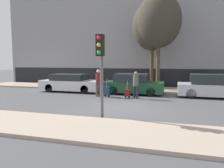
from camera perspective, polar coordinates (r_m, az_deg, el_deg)
name	(u,v)px	position (r m, az deg, el deg)	size (l,w,h in m)	color
ground_plane	(120,108)	(10.73, 2.15, -6.17)	(80.00, 80.00, 0.00)	#4C4C4F
sidewalk_near	(92,129)	(7.25, -5.16, -11.69)	(28.00, 2.50, 0.12)	tan
sidewalk_far	(141,89)	(17.50, 7.68, -1.28)	(28.00, 3.00, 0.12)	tan
building_facade	(148,29)	(20.95, 9.29, 13.89)	(28.00, 2.49, 10.37)	gray
parked_car_0	(71,83)	(16.51, -10.71, 0.20)	(4.50, 1.73, 1.30)	silver
parked_car_1	(133,85)	(15.11, 5.55, -0.13)	(4.03, 1.79, 1.40)	#194728
parked_car_2	(211,87)	(14.95, 24.53, -0.64)	(4.12, 1.82, 1.45)	#B7BABF
pedestrian_left	(98,81)	(13.90, -3.59, 0.73)	(0.35, 0.34, 1.74)	#4C4233
trolley_left	(107,91)	(13.91, -1.32, -1.78)	(0.34, 0.29, 1.18)	navy
pedestrian_right	(136,83)	(13.23, 6.23, 0.18)	(0.34, 0.34, 1.64)	#23232D
trolley_right	(127,93)	(13.52, 4.05, -2.26)	(0.34, 0.29, 1.07)	maroon
traffic_light	(101,59)	(8.26, -2.96, 6.46)	(0.28, 0.47, 3.24)	#515154
parked_bicycle	(202,85)	(17.43, 22.48, -0.28)	(1.77, 0.06, 0.96)	black
bare_tree_near_crossing	(152,26)	(17.74, 10.53, 14.65)	(3.10, 3.10, 6.76)	#4C3826
bare_tree_down_street	(159,21)	(17.06, 12.15, 15.84)	(3.26, 3.26, 7.11)	#4C3826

